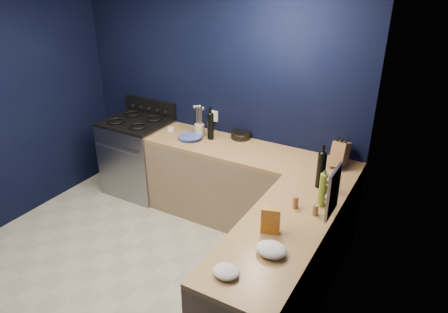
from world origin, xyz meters
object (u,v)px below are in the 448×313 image
Objects in this scene: knife_block at (340,154)px; crouton_bag at (271,220)px; plate_stack at (190,137)px; gas_range at (139,157)px; utensil_crock at (200,130)px.

knife_block reaches higher than crouton_bag.
crouton_bag is at bearing -92.07° from knife_block.
gas_range is at bearing 178.14° from plate_stack.
gas_range is 6.73× the size of utensil_crock.
utensil_crock reaches higher than gas_range.
plate_stack is 1.65m from knife_block.
crouton_bag is (2.31, -1.19, 0.54)m from gas_range.
crouton_bag is at bearing -27.24° from gas_range.
utensil_crock is 1.59m from knife_block.
utensil_crock is (0.04, 0.13, 0.05)m from plate_stack.
utensil_crock reaches higher than plate_stack.
knife_block is 1.34m from crouton_bag.
knife_block is 1.18× the size of crouton_bag.
knife_block reaches higher than gas_range.
utensil_crock is (0.86, 0.11, 0.51)m from gas_range.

